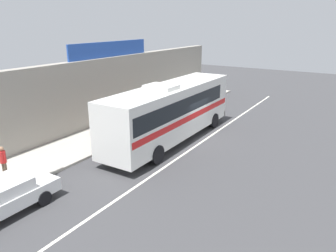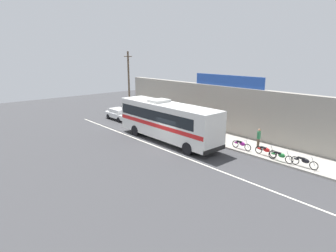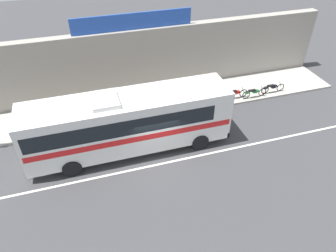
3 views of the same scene
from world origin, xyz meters
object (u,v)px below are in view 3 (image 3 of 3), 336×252
object	(u,v)px
motorcycle_orange	(273,87)
pedestrian_near_shop	(212,81)
motorcycle_black	(254,92)
motorcycle_purple	(208,99)
motorcycle_blue	(235,93)
intercity_bus	(127,121)

from	to	relation	value
motorcycle_orange	pedestrian_near_shop	bearing A→B (deg)	164.15
motorcycle_black	pedestrian_near_shop	size ratio (longest dim) A/B	1.14
motorcycle_black	pedestrian_near_shop	distance (m)	3.15
motorcycle_purple	motorcycle_black	bearing A→B (deg)	-2.24
motorcycle_purple	motorcycle_black	world-z (taller)	same
motorcycle_purple	motorcycle_black	xyz separation A→B (m)	(3.53, -0.14, 0.00)
motorcycle_blue	motorcycle_purple	size ratio (longest dim) A/B	1.02
intercity_bus	motorcycle_black	xyz separation A→B (m)	(9.78, 2.75, -1.50)
pedestrian_near_shop	intercity_bus	bearing A→B (deg)	-149.17
intercity_bus	motorcycle_purple	xyz separation A→B (m)	(6.25, 2.89, -1.50)
motorcycle_black	intercity_bus	bearing A→B (deg)	-164.28
intercity_bus	motorcycle_orange	size ratio (longest dim) A/B	5.95
motorcycle_orange	motorcycle_purple	world-z (taller)	same
motorcycle_orange	motorcycle_purple	bearing A→B (deg)	-179.29
intercity_bus	motorcycle_black	bearing A→B (deg)	15.72
motorcycle_blue	motorcycle_purple	world-z (taller)	same
intercity_bus	pedestrian_near_shop	xyz separation A→B (m)	(7.04, 4.20, -0.93)
motorcycle_purple	intercity_bus	bearing A→B (deg)	-155.19
motorcycle_orange	motorcycle_black	world-z (taller)	same
motorcycle_black	pedestrian_near_shop	xyz separation A→B (m)	(-2.74, 1.45, 0.57)
intercity_bus	motorcycle_purple	size ratio (longest dim) A/B	6.25
intercity_bus	pedestrian_near_shop	size ratio (longest dim) A/B	6.72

